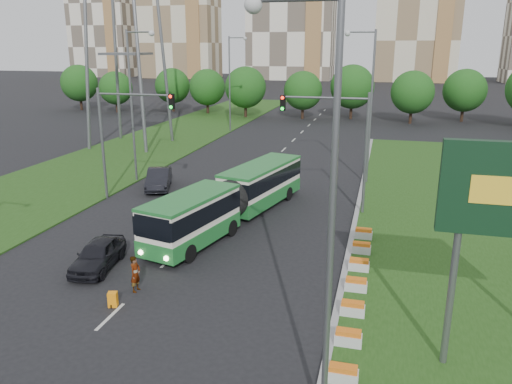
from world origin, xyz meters
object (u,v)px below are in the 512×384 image
(pedestrian, at_px, (135,274))
(shopping_trolley, at_px, (113,299))
(traffic_mast_median, at_px, (341,134))
(car_left_far, at_px, (159,179))
(articulated_bus, at_px, (231,198))
(car_left_near, at_px, (98,254))
(traffic_mast_left, at_px, (122,127))

(pedestrian, relative_size, shopping_trolley, 2.60)
(traffic_mast_median, xyz_separation_m, car_left_far, (-14.19, 2.38, -4.56))
(shopping_trolley, bearing_deg, articulated_bus, 65.29)
(traffic_mast_median, xyz_separation_m, pedestrian, (-7.79, -13.66, -4.50))
(car_left_near, xyz_separation_m, pedestrian, (3.02, -1.79, 0.13))
(pedestrian, bearing_deg, car_left_far, 25.52)
(car_left_near, bearing_deg, traffic_mast_left, 103.76)
(traffic_mast_left, height_order, shopping_trolley, traffic_mast_left)
(car_left_far, bearing_deg, articulated_bus, -56.76)
(car_left_far, height_order, pedestrian, pedestrian)
(traffic_mast_median, bearing_deg, traffic_mast_left, -176.23)
(car_left_far, xyz_separation_m, shopping_trolley, (6.09, -17.58, -0.46))
(car_left_far, height_order, shopping_trolley, car_left_far)
(articulated_bus, distance_m, pedestrian, 10.19)
(traffic_mast_median, xyz_separation_m, shopping_trolley, (-8.10, -15.20, -5.03))
(car_left_near, bearing_deg, pedestrian, -38.79)
(traffic_mast_left, xyz_separation_m, pedestrian, (7.36, -12.66, -4.50))
(traffic_mast_median, relative_size, traffic_mast_left, 1.00)
(articulated_bus, distance_m, car_left_far, 9.85)
(traffic_mast_median, height_order, car_left_near, traffic_mast_median)
(shopping_trolley, bearing_deg, car_left_near, 112.78)
(traffic_mast_median, relative_size, shopping_trolley, 12.23)
(articulated_bus, bearing_deg, traffic_mast_left, 176.95)
(articulated_bus, bearing_deg, car_left_far, 155.95)
(car_left_near, bearing_deg, car_left_far, 95.31)
(car_left_far, bearing_deg, traffic_mast_left, -125.24)
(articulated_bus, bearing_deg, pedestrian, -84.44)
(traffic_mast_left, distance_m, shopping_trolley, 16.63)
(traffic_mast_median, distance_m, car_left_near, 16.71)
(car_left_near, bearing_deg, articulated_bus, 53.93)
(articulated_bus, bearing_deg, car_left_near, -104.60)
(car_left_near, relative_size, car_left_far, 0.88)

